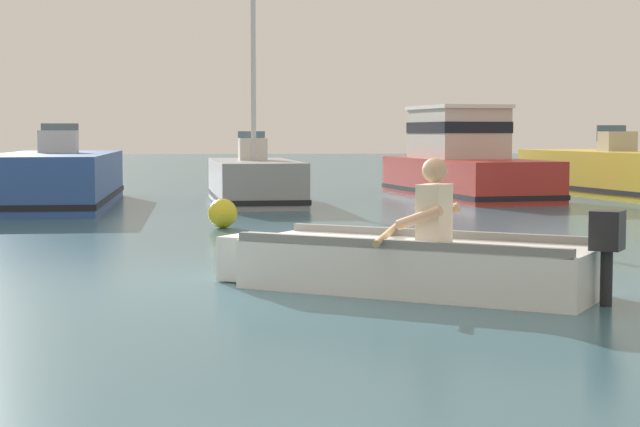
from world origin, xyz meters
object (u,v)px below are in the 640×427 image
at_px(rowboat_with_person, 411,263).
at_px(moored_boat_blue, 56,181).
at_px(moored_boat_yellow, 629,175).
at_px(mooring_buoy, 223,213).
at_px(moored_boat_grey, 254,182).
at_px(moored_boat_red, 463,163).

bearing_deg(rowboat_with_person, moored_boat_blue, 112.37).
height_order(moored_boat_blue, moored_boat_yellow, moored_boat_blue).
height_order(rowboat_with_person, mooring_buoy, rowboat_with_person).
relative_size(moored_boat_grey, mooring_buoy, 10.76).
relative_size(rowboat_with_person, moored_boat_blue, 0.52).
bearing_deg(rowboat_with_person, moored_boat_yellow, 60.96).
distance_m(moored_boat_blue, moored_boat_red, 8.66).
relative_size(moored_boat_grey, moored_boat_red, 0.79).
relative_size(moored_boat_blue, moored_boat_yellow, 0.93).
xyz_separation_m(moored_boat_red, moored_boat_yellow, (3.65, -0.24, -0.26)).
bearing_deg(moored_boat_grey, moored_boat_yellow, 9.04).
bearing_deg(moored_boat_blue, moored_boat_yellow, 7.61).
distance_m(rowboat_with_person, moored_boat_yellow, 15.12).
xyz_separation_m(rowboat_with_person, moored_boat_grey, (-0.93, 11.90, 0.17)).
bearing_deg(moored_boat_grey, rowboat_with_person, -85.53).
xyz_separation_m(moored_boat_blue, moored_boat_red, (8.46, 1.85, 0.25)).
xyz_separation_m(rowboat_with_person, moored_boat_yellow, (7.34, 13.21, 0.22)).
bearing_deg(rowboat_with_person, mooring_buoy, 104.01).
bearing_deg(mooring_buoy, rowboat_with_person, -75.99).
distance_m(moored_boat_grey, moored_boat_yellow, 8.37).
relative_size(moored_boat_grey, moored_boat_yellow, 0.67).
bearing_deg(mooring_buoy, moored_boat_grey, 82.92).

